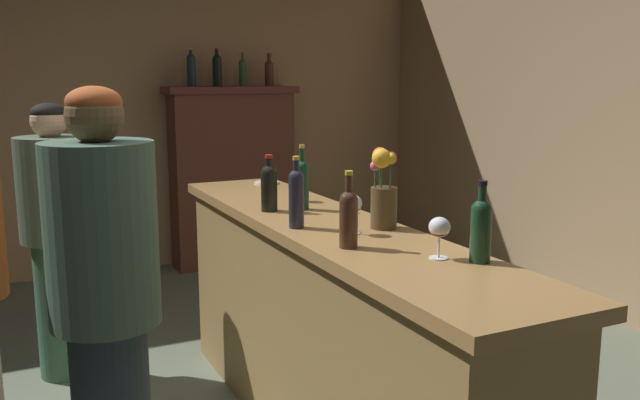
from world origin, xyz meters
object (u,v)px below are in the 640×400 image
Objects in this scene: display_bottle_left at (191,69)px; display_bottle_midright at (269,72)px; patron_redhead at (106,301)px; wine_bottle_pinot at (302,182)px; display_bottle_midleft at (217,69)px; display_bottle_center at (243,71)px; cheese_plate at (267,183)px; wine_glass_mid at (297,182)px; wine_bottle_rose at (269,185)px; wine_bottle_malbec at (296,195)px; wine_glass_rear at (439,229)px; wine_bottle_riesling at (349,215)px; display_cabinet at (233,173)px; flower_arrangement at (383,190)px; bar_counter at (328,335)px; wine_glass_front at (353,206)px; patron_in_grey at (57,231)px; wine_bottle_syrah at (481,227)px.

display_bottle_left is 1.11× the size of display_bottle_midright.
patron_redhead is at bearing -120.39° from display_bottle_midright.
wine_bottle_pinot is 2.91m from display_bottle_midleft.
cheese_plate is at bearing -105.99° from display_bottle_center.
wine_glass_mid is at bearing -98.99° from display_bottle_midleft.
wine_bottle_rose is 0.88× the size of wine_bottle_malbec.
wine_glass_rear is (0.22, -1.05, -0.02)m from wine_bottle_rose.
display_cabinet is at bearing 78.18° from wine_bottle_riesling.
wine_bottle_pinot is at bearing -99.60° from display_bottle_midleft.
bar_counter is at bearing 128.47° from flower_arrangement.
wine_bottle_riesling is at bearing -96.38° from display_bottle_left.
wine_bottle_malbec is 1.89× the size of wine_glass_front.
wine_bottle_malbec is at bearing 153.07° from flower_arrangement.
display_cabinet is 2.44m from patron_in_grey.
wine_bottle_malbec reaches higher than wine_bottle_rose.
wine_bottle_syrah is 0.84m from wine_bottle_malbec.
wine_bottle_riesling is (-0.75, -3.57, 0.34)m from display_cabinet.
wine_glass_rear is at bearing -90.06° from wine_glass_mid.
wine_bottle_syrah is 0.87× the size of display_bottle_midleft.
wine_bottle_riesling is at bearing -100.34° from cheese_plate.
wine_glass_front reaches higher than wine_glass_rear.
display_bottle_midright is at bearing 73.73° from wine_glass_front.
flower_arrangement is (-0.46, -3.34, 0.38)m from display_cabinet.
wine_bottle_malbec is 1.22m from cheese_plate.
wine_bottle_riesling is 1.02× the size of wine_bottle_syrah.
wine_bottle_riesling is at bearing -9.27° from patron_in_grey.
display_cabinet is 3.98m from wine_bottle_syrah.
cheese_plate is 0.44× the size of display_bottle_left.
display_bottle_midright is at bearing 71.07° from wine_glass_mid.
display_bottle_center is at bearing 75.86° from wine_bottle_pinot.
display_bottle_center is (0.11, 0.00, 0.89)m from display_cabinet.
display_bottle_midleft is 0.20× the size of patron_redhead.
wine_glass_rear is at bearing -98.42° from flower_arrangement.
display_bottle_left is at bearing 88.09° from flower_arrangement.
display_bottle_left is (-0.35, 0.00, 0.91)m from display_cabinet.
display_bottle_center is (0.74, 3.38, 0.56)m from wine_glass_front.
display_bottle_midright is at bearing 70.13° from wine_bottle_malbec.
flower_arrangement is 3.40m from display_bottle_midleft.
display_bottle_left is 1.10× the size of display_bottle_center.
flower_arrangement reaches higher than bar_counter.
bar_counter is 9.42× the size of wine_bottle_syrah.
wine_glass_mid is at bearing 95.67° from flower_arrangement.
wine_bottle_syrah is 4.02m from display_bottle_center.
display_bottle_center is (0.23, 0.00, -0.02)m from display_bottle_midleft.
wine_bottle_syrah is at bearing -87.55° from flower_arrangement.
display_bottle_center is at bearing 82.10° from wine_bottle_syrah.
display_bottle_center is 1.01× the size of display_bottle_midright.
wine_bottle_rose reaches higher than bar_counter.
display_bottle_midright reaches higher than wine_bottle_syrah.
wine_glass_front is at bearing -96.71° from cheese_plate.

